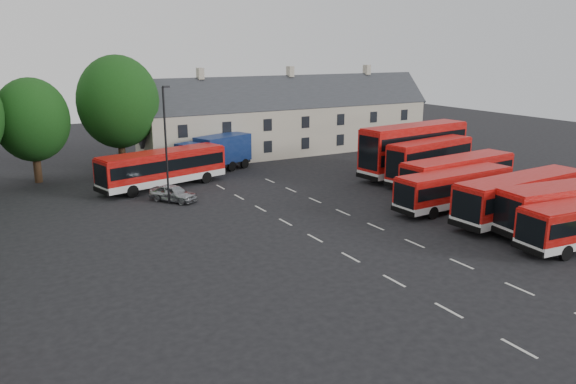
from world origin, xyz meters
name	(u,v)px	position (x,y,z in m)	size (l,w,h in m)	color
ground	(332,247)	(0.00, 0.00, 0.00)	(140.00, 140.00, 0.00)	black
lane_markings	(346,232)	(2.50, 2.00, 0.01)	(5.15, 33.80, 0.01)	beige
terrace_houses	(290,120)	(14.00, 30.00, 3.86)	(35.70, 7.13, 10.06)	beige
bus_row_b	(574,203)	(15.89, -5.38, 2.02)	(12.12, 4.00, 3.36)	silver
bus_row_c	(521,194)	(14.76, -2.05, 2.00)	(11.93, 3.47, 3.33)	silver
bus_row_d	(454,186)	(13.02, 2.63, 1.79)	(10.61, 2.92, 2.97)	silver
bus_row_e	(458,173)	(16.36, 5.54, 1.96)	(11.71, 3.70, 3.26)	silver
bus_dd_south	(430,159)	(17.31, 9.98, 2.27)	(9.97, 3.85, 3.99)	silver
bus_dd_north	(414,147)	(18.12, 13.05, 2.85)	(12.45, 4.24, 5.00)	silver
bus_north	(163,166)	(-4.46, 20.34, 1.99)	(11.98, 5.40, 3.30)	silver
box_truck	(215,152)	(2.18, 24.36, 1.99)	(8.46, 5.22, 3.54)	black
silver_car	(173,193)	(-5.21, 15.40, 0.69)	(1.63, 4.05, 1.38)	#A0A3A7
lamppost	(166,142)	(-5.73, 14.88, 4.97)	(0.65, 0.34, 9.32)	black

